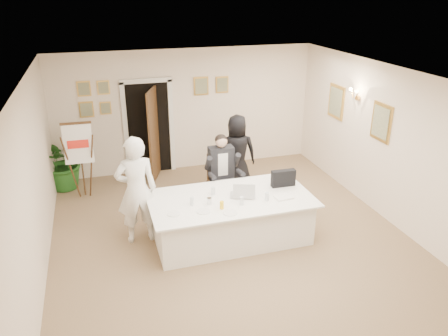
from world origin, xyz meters
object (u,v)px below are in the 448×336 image
at_px(conference_table, 230,218).
at_px(flip_chart, 81,164).
at_px(potted_palm, 63,161).
at_px(laptop_bag, 283,178).
at_px(paper_stack, 284,197).
at_px(steel_jug, 209,201).
at_px(standing_woman, 237,153).
at_px(seated_man, 222,171).
at_px(standing_man, 137,190).
at_px(oj_glass, 222,205).
at_px(laptop, 241,188).

distance_m(conference_table, flip_chart, 3.40).
height_order(potted_palm, laptop_bag, potted_palm).
height_order(paper_stack, steel_jug, steel_jug).
xyz_separation_m(standing_woman, steel_jug, (-1.14, -2.00, 0.01)).
distance_m(seated_man, laptop_bag, 1.31).
relative_size(seated_man, standing_man, 0.80).
bearing_deg(oj_glass, seated_man, 73.40).
bearing_deg(paper_stack, flip_chart, 141.00).
bearing_deg(steel_jug, paper_stack, -6.87).
distance_m(standing_man, paper_stack, 2.45).
xyz_separation_m(flip_chart, standing_man, (0.90, -1.98, 0.20)).
bearing_deg(flip_chart, standing_woman, -8.83).
relative_size(standing_woman, laptop, 4.28).
height_order(standing_woman, paper_stack, standing_woman).
bearing_deg(flip_chart, laptop, -42.04).
relative_size(seated_man, steel_jug, 13.66).
relative_size(conference_table, standing_man, 1.46).
bearing_deg(laptop, oj_glass, -122.90).
xyz_separation_m(standing_woman, oj_glass, (-0.99, -2.21, 0.02)).
height_order(seated_man, potted_palm, seated_man).
height_order(seated_man, standing_man, standing_man).
relative_size(laptop, steel_jug, 3.46).
height_order(flip_chart, paper_stack, flip_chart).
xyz_separation_m(standing_man, laptop, (1.70, -0.37, -0.02)).
height_order(standing_man, standing_woman, standing_man).
bearing_deg(standing_woman, conference_table, 79.01).
bearing_deg(conference_table, potted_palm, 132.98).
distance_m(flip_chart, laptop, 3.51).
distance_m(paper_stack, oj_glass, 1.10).
relative_size(standing_woman, laptop_bag, 3.80).
xyz_separation_m(potted_palm, laptop, (2.99, -2.98, 0.30)).
bearing_deg(flip_chart, seated_man, -24.77).
relative_size(potted_palm, laptop, 3.24).
distance_m(standing_man, standing_woman, 2.70).
bearing_deg(potted_palm, oj_glass, -52.69).
distance_m(standing_woman, oj_glass, 2.43).
relative_size(potted_palm, laptop_bag, 2.87).
bearing_deg(potted_palm, conference_table, -47.02).
relative_size(oj_glass, steel_jug, 1.18).
bearing_deg(oj_glass, paper_stack, 3.41).
distance_m(seated_man, standing_man, 1.88).
bearing_deg(standing_woman, standing_man, 44.01).
bearing_deg(seated_man, standing_man, -146.39).
bearing_deg(laptop, standing_man, -173.30).
bearing_deg(conference_table, laptop, 5.47).
relative_size(conference_table, steel_jug, 24.91).
bearing_deg(standing_man, standing_woman, -148.61).
xyz_separation_m(seated_man, laptop_bag, (0.84, -0.99, 0.17)).
xyz_separation_m(flip_chart, laptop, (2.61, -2.35, 0.18)).
bearing_deg(paper_stack, laptop_bag, 67.63).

